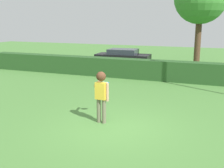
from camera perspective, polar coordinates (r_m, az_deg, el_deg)
The scene contains 5 objects.
ground_plane at distance 9.34m, azimuth 0.49°, elevation -8.82°, with size 60.00×60.00×0.00m, color #4A7E38.
person at distance 9.47m, azimuth -2.18°, elevation -1.39°, with size 0.56×0.77×1.78m.
frisbee at distance 9.98m, azimuth -1.35°, elevation 0.34°, with size 0.26×0.25×0.10m.
hedge_row at distance 16.69m, azimuth 10.38°, elevation 2.69°, with size 24.18×0.90×1.15m, color #274E22.
parked_car_black at distance 22.19m, azimuth 2.23°, elevation 5.64°, with size 4.27×1.96×1.25m.
Camera 1 is at (3.09, -8.12, 3.44)m, focal length 45.22 mm.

